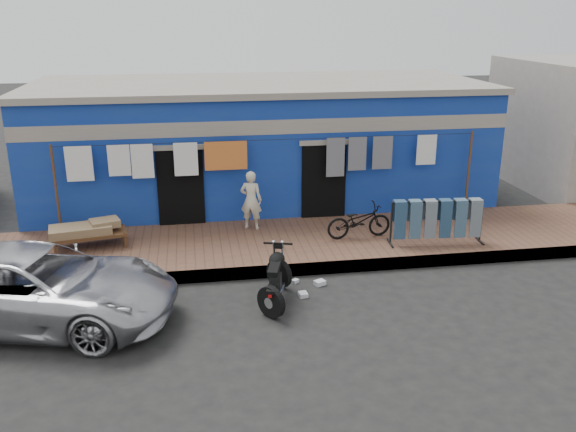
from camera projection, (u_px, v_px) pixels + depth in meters
The scene contains 14 objects.
ground at pixel (306, 310), 11.09m from camera, with size 80.00×80.00×0.00m, color black.
sidewalk at pixel (281, 245), 13.86m from camera, with size 28.00×3.00×0.25m, color brown.
curb at pixel (292, 270), 12.50m from camera, with size 28.00×0.10×0.25m, color gray.
building at pixel (259, 142), 17.09m from camera, with size 12.20×5.20×3.36m.
clothesline at pixel (252, 161), 14.41m from camera, with size 10.06×0.06×2.10m.
car at pixel (36, 286), 10.47m from camera, with size 2.23×4.91×1.38m, color silver.
seated_person at pixel (251, 200), 14.32m from camera, with size 0.51×0.34×1.41m, color beige.
bicycle at pixel (359, 217), 13.82m from camera, with size 0.53×1.49×0.96m, color black.
motorcycle at pixel (275, 277), 11.27m from camera, with size 0.94×1.66×1.02m, color black, non-canonical shape.
charpoy at pixel (90, 235), 13.32m from camera, with size 1.76×1.07×0.55m, color brown, non-canonical shape.
jeans_rack at pixel (437, 221), 13.49m from camera, with size 2.18×0.61×1.03m, color black, non-canonical shape.
litter_a at pixel (320, 283), 12.11m from camera, with size 0.21×0.16×0.09m, color silver.
litter_b at pixel (295, 281), 12.20m from camera, with size 0.14×0.10×0.07m, color silver.
litter_c at pixel (303, 294), 11.62m from camera, with size 0.19×0.16×0.08m, color silver.
Camera 1 is at (-1.92, -9.78, 5.16)m, focal length 38.00 mm.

